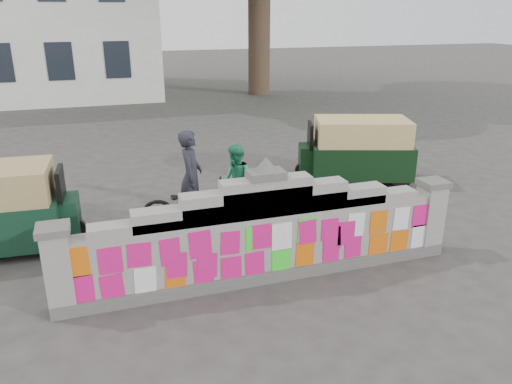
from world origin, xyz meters
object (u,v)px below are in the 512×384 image
cyclist_rider (192,189)px  pedestrian (236,182)px  rickshaw_right (358,149)px  cyclist_bike (193,207)px

cyclist_rider → pedestrian: (1.00, 0.49, -0.12)m
pedestrian → rickshaw_right: rickshaw_right is taller
cyclist_rider → rickshaw_right: bearing=-50.5°
cyclist_bike → pedestrian: pedestrian is taller
cyclist_bike → cyclist_rider: bearing=107.9°
cyclist_rider → pedestrian: bearing=-46.1°
cyclist_rider → pedestrian: size_ratio=1.15×
cyclist_bike → cyclist_rider: 0.36m
cyclist_rider → rickshaw_right: cyclist_rider is taller
rickshaw_right → cyclist_rider: bearing=40.2°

